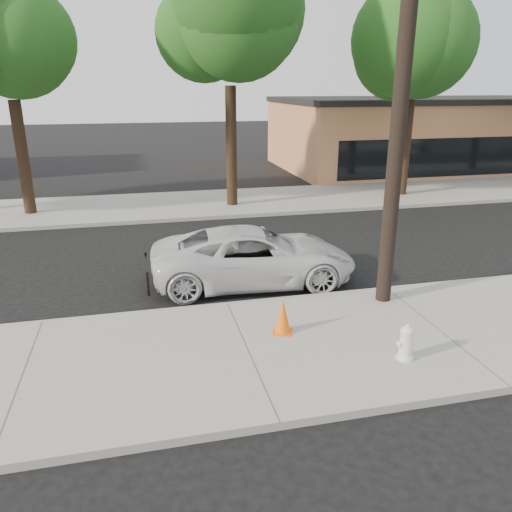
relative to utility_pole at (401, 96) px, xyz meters
name	(u,v)px	position (x,y,z in m)	size (l,w,h in m)	color
ground	(214,277)	(-3.60, 2.70, -4.70)	(120.00, 120.00, 0.00)	black
near_sidewalk	(248,354)	(-3.60, -1.60, -4.62)	(90.00, 4.40, 0.15)	gray
far_sidewalk	(183,205)	(-3.60, 11.20, -4.62)	(90.00, 5.00, 0.15)	gray
curb_near	(227,306)	(-3.60, 0.60, -4.62)	(90.00, 0.12, 0.16)	#9E9B93
building_main	(428,134)	(12.40, 18.70, -2.70)	(18.00, 10.00, 4.00)	#C87E53
utility_pole	(401,96)	(0.00, 0.00, 0.00)	(1.40, 0.34, 9.00)	black
tree_b	(11,48)	(-9.41, 10.76, 1.45)	(4.34, 4.20, 8.45)	black
tree_c	(236,29)	(-1.38, 10.34, 2.21)	(4.96, 4.80, 9.55)	black
tree_d	(421,48)	(6.60, 10.65, 1.67)	(4.50, 4.35, 8.75)	black
police_cruiser	(254,256)	(-2.62, 2.10, -3.97)	(2.41, 5.23, 1.45)	silver
fire_hydrant	(406,343)	(-0.86, -2.56, -4.23)	(0.34, 0.32, 0.65)	white
traffic_cone	(283,316)	(-2.76, -1.05, -4.20)	(0.49, 0.49, 0.72)	#FF630D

